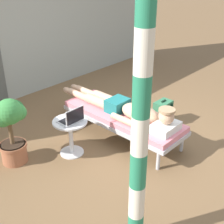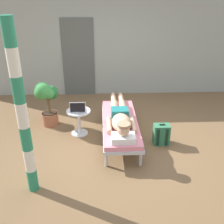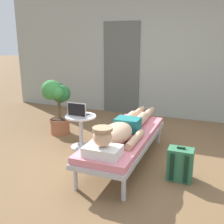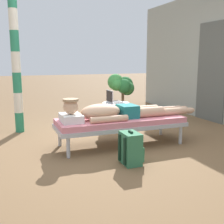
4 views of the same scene
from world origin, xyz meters
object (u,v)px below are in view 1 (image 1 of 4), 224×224
(porch_post, at_px, (140,135))
(person_reclining, at_px, (127,109))
(laptop, at_px, (72,118))
(lounge_chair, at_px, (123,117))
(backpack, at_px, (162,113))
(potted_plant, at_px, (7,120))
(side_table, at_px, (71,131))

(porch_post, bearing_deg, person_reclining, 42.83)
(laptop, bearing_deg, lounge_chair, -13.52)
(backpack, height_order, potted_plant, potted_plant)
(porch_post, bearing_deg, laptop, 69.87)
(laptop, relative_size, potted_plant, 0.31)
(laptop, relative_size, porch_post, 0.13)
(laptop, bearing_deg, backpack, -13.87)
(side_table, xyz_separation_m, backpack, (1.59, -0.44, -0.16))
(lounge_chair, xyz_separation_m, person_reclining, (0.00, -0.09, 0.17))
(side_table, xyz_separation_m, porch_post, (-0.58, -1.63, 0.88))
(porch_post, bearing_deg, backpack, 28.62)
(person_reclining, xyz_separation_m, laptop, (-0.81, 0.29, 0.06))
(lounge_chair, relative_size, backpack, 4.60)
(lounge_chair, relative_size, person_reclining, 0.90)
(laptop, distance_m, potted_plant, 0.84)
(backpack, bearing_deg, laptop, 166.13)
(side_table, height_order, porch_post, porch_post)
(potted_plant, bearing_deg, lounge_chair, -24.02)
(potted_plant, bearing_deg, laptop, -34.56)
(potted_plant, distance_m, porch_post, 2.14)
(potted_plant, relative_size, porch_post, 0.40)
(lounge_chair, xyz_separation_m, laptop, (-0.81, 0.20, 0.24))
(backpack, bearing_deg, side_table, 164.40)
(person_reclining, distance_m, side_table, 0.90)
(lounge_chair, relative_size, laptop, 6.29)
(lounge_chair, bearing_deg, porch_post, -135.23)
(lounge_chair, distance_m, laptop, 0.87)
(person_reclining, height_order, porch_post, porch_post)
(lounge_chair, bearing_deg, person_reclining, -90.00)
(side_table, bearing_deg, potted_plant, 148.44)
(side_table, bearing_deg, porch_post, -109.55)
(side_table, relative_size, backpack, 1.23)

